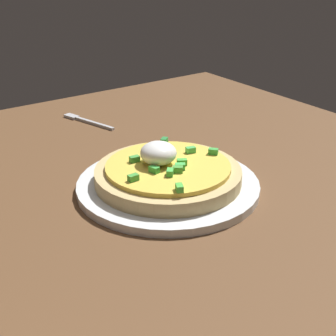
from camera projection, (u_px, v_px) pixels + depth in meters
dining_table at (147, 194)px, 68.76cm from camera, size 91.81×86.90×2.56cm
plate at (168, 185)px, 66.97cm from camera, size 24.21×24.21×1.12cm
pizza at (167, 172)px, 66.17cm from camera, size 19.35×19.35×5.46cm
fork at (85, 121)px, 91.24cm from camera, size 4.31×11.95×0.50cm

